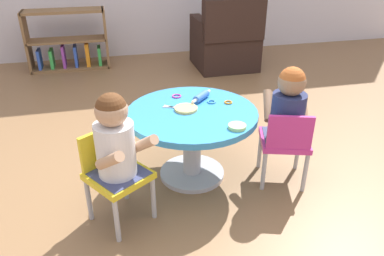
{
  "coord_description": "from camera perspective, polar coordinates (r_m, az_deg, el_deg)",
  "views": [
    {
      "loc": [
        -0.49,
        -2.08,
        1.49
      ],
      "look_at": [
        0.0,
        0.0,
        0.37
      ],
      "focal_mm": 34.92,
      "sensor_mm": 36.0,
      "label": 1
    }
  ],
  "objects": [
    {
      "name": "craft_table",
      "position": [
        2.42,
        0.0,
        -0.06
      ],
      "size": [
        0.84,
        0.84,
        0.49
      ],
      "color": "silver",
      "rests_on": "ground"
    },
    {
      "name": "bookshelf_low",
      "position": [
        4.8,
        -18.36,
        12.11
      ],
      "size": [
        0.93,
        0.28,
        0.7
      ],
      "color": "olive",
      "rests_on": "ground"
    },
    {
      "name": "playdough_blob_0",
      "position": [
        2.37,
        -0.92,
        2.98
      ],
      "size": [
        0.15,
        0.15,
        0.02
      ],
      "primitive_type": "cylinder",
      "color": "#F2CC72",
      "rests_on": "craft_table"
    },
    {
      "name": "ground_plane",
      "position": [
        2.61,
        0.0,
        -7.12
      ],
      "size": [
        10.0,
        10.0,
        0.0
      ],
      "primitive_type": "plane",
      "color": "olive"
    },
    {
      "name": "seated_child_left",
      "position": [
        1.99,
        -11.66,
        -1.71
      ],
      "size": [
        0.42,
        0.44,
        0.51
      ],
      "color": "#3F4772",
      "rests_on": "ground"
    },
    {
      "name": "seated_child_right",
      "position": [
        2.39,
        14.5,
        3.15
      ],
      "size": [
        0.36,
        0.41,
        0.51
      ],
      "color": "#3F4772",
      "rests_on": "ground"
    },
    {
      "name": "child_chair_left",
      "position": [
        2.13,
        -11.73,
        -6.64
      ],
      "size": [
        0.42,
        0.42,
        0.54
      ],
      "color": "#B7B7BC",
      "rests_on": "ground"
    },
    {
      "name": "armchair_dark",
      "position": [
        4.61,
        5.18,
        12.85
      ],
      "size": [
        0.73,
        0.73,
        0.85
      ],
      "color": "black",
      "rests_on": "ground"
    },
    {
      "name": "rolling_pin",
      "position": [
        2.51,
        1.41,
        4.84
      ],
      "size": [
        0.18,
        0.18,
        0.05
      ],
      "color": "#3F72CC",
      "rests_on": "craft_table"
    },
    {
      "name": "playdough_blob_1",
      "position": [
        2.17,
        6.92,
        0.24
      ],
      "size": [
        0.11,
        0.11,
        0.02
      ],
      "primitive_type": "cylinder",
      "color": "#B2E58C",
      "rests_on": "craft_table"
    },
    {
      "name": "cookie_cutter_2",
      "position": [
        2.57,
        -2.36,
        4.9
      ],
      "size": [
        0.07,
        0.07,
        0.01
      ],
      "primitive_type": "torus",
      "color": "#D83FA5",
      "rests_on": "craft_table"
    },
    {
      "name": "cookie_cutter_1",
      "position": [
        2.48,
        2.99,
        4.03
      ],
      "size": [
        0.06,
        0.06,
        0.01
      ],
      "primitive_type": "torus",
      "color": "#3F99D8",
      "rests_on": "craft_table"
    },
    {
      "name": "child_chair_right",
      "position": [
        2.45,
        14.03,
        -2.05
      ],
      "size": [
        0.37,
        0.37,
        0.54
      ],
      "color": "#B7B7BC",
      "rests_on": "ground"
    },
    {
      "name": "craft_scissors",
      "position": [
        2.4,
        -2.42,
        3.12
      ],
      "size": [
        0.14,
        0.11,
        0.01
      ],
      "color": "silver",
      "rests_on": "craft_table"
    },
    {
      "name": "cookie_cutter_0",
      "position": [
        2.48,
        5.57,
        3.93
      ],
      "size": [
        0.05,
        0.05,
        0.01
      ],
      "primitive_type": "torus",
      "color": "orange",
      "rests_on": "craft_table"
    }
  ]
}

